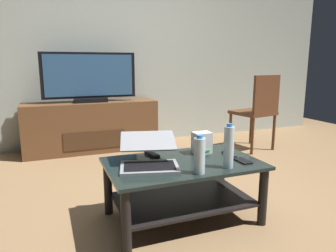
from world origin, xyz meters
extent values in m
plane|color=olive|center=(0.00, 0.00, 0.00)|extent=(7.68, 7.68, 0.00)
cube|color=#A8B2A8|center=(0.00, 2.20, 1.40)|extent=(6.40, 0.12, 2.80)
cube|color=black|center=(-0.14, -0.16, 0.41)|extent=(1.03, 0.63, 0.02)
cube|color=black|center=(-0.14, -0.16, 0.15)|extent=(0.91, 0.56, 0.02)
cylinder|color=black|center=(-0.61, -0.43, 0.20)|extent=(0.06, 0.06, 0.40)
cylinder|color=black|center=(0.33, -0.43, 0.20)|extent=(0.06, 0.06, 0.40)
cylinder|color=black|center=(-0.61, 0.11, 0.20)|extent=(0.06, 0.06, 0.40)
cylinder|color=black|center=(0.33, 0.11, 0.20)|extent=(0.06, 0.06, 0.40)
cube|color=brown|center=(-0.48, 1.88, 0.31)|extent=(1.60, 0.44, 0.61)
cube|color=#432A18|center=(-0.48, 1.65, 0.18)|extent=(0.72, 0.01, 0.21)
cube|color=black|center=(-0.48, 1.86, 0.64)|extent=(0.39, 0.20, 0.05)
cube|color=black|center=(-0.48, 1.86, 0.94)|extent=(1.11, 0.04, 0.54)
cube|color=#2D517A|center=(-0.48, 1.83, 0.94)|extent=(1.04, 0.01, 0.49)
cube|color=#59331E|center=(1.43, 1.21, 0.47)|extent=(0.51, 0.51, 0.04)
cube|color=#59331E|center=(1.47, 1.01, 0.70)|extent=(0.42, 0.11, 0.47)
cylinder|color=#59331E|center=(1.58, 1.43, 0.22)|extent=(0.04, 0.04, 0.45)
cylinder|color=#59331E|center=(1.21, 1.36, 0.22)|extent=(0.04, 0.04, 0.45)
cylinder|color=#59331E|center=(1.65, 1.06, 0.22)|extent=(0.04, 0.04, 0.45)
cylinder|color=#59331E|center=(1.28, 0.99, 0.22)|extent=(0.04, 0.04, 0.45)
cube|color=gray|center=(-0.40, -0.20, 0.43)|extent=(0.42, 0.34, 0.02)
cube|color=black|center=(-0.40, -0.20, 0.44)|extent=(0.37, 0.28, 0.00)
cube|color=gray|center=(-0.36, -0.04, 0.56)|extent=(0.42, 0.34, 0.08)
cube|color=silver|center=(-0.36, -0.05, 0.56)|extent=(0.38, 0.30, 0.07)
cube|color=white|center=(0.07, -0.01, 0.50)|extent=(0.13, 0.10, 0.16)
cube|color=#19D84C|center=(0.07, -0.06, 0.45)|extent=(0.08, 0.00, 0.01)
cylinder|color=silver|center=(0.08, -0.37, 0.55)|extent=(0.07, 0.07, 0.27)
cylinder|color=blue|center=(0.08, -0.37, 0.70)|extent=(0.04, 0.04, 0.02)
cylinder|color=silver|center=(-0.14, -0.40, 0.53)|extent=(0.07, 0.07, 0.22)
cylinder|color=blue|center=(-0.14, -0.40, 0.65)|extent=(0.04, 0.04, 0.02)
cube|color=black|center=(0.24, -0.30, 0.42)|extent=(0.07, 0.14, 0.01)
cube|color=#2D2D30|center=(0.23, -0.14, 0.43)|extent=(0.06, 0.16, 0.02)
cube|color=black|center=(-0.29, 0.06, 0.43)|extent=(0.07, 0.17, 0.02)
camera|label=1|loc=(-0.98, -2.01, 1.08)|focal=33.33mm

